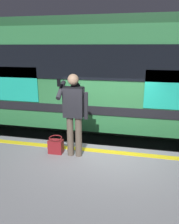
# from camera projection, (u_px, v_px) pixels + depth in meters

# --- Properties ---
(ground_plane) EXTENTS (25.17, 25.17, 0.00)m
(ground_plane) POSITION_uv_depth(u_px,v_px,m) (102.00, 183.00, 5.41)
(ground_plane) COLOR #3D3D3F
(safety_line) EXTENTS (15.35, 0.16, 0.01)m
(safety_line) POSITION_uv_depth(u_px,v_px,m) (101.00, 151.00, 4.83)
(safety_line) COLOR yellow
(safety_line) RESTS_ON platform
(track_rail_near) EXTENTS (20.37, 0.08, 0.16)m
(track_rail_near) POSITION_uv_depth(u_px,v_px,m) (110.00, 150.00, 6.95)
(track_rail_near) COLOR slate
(track_rail_near) RESTS_ON ground
(track_rail_far) EXTENTS (20.37, 0.08, 0.16)m
(track_rail_far) POSITION_uv_depth(u_px,v_px,m) (115.00, 133.00, 8.30)
(track_rail_far) COLOR slate
(track_rail_far) RESTS_ON ground
(train_carriage) EXTENTS (12.54, 2.86, 3.89)m
(train_carriage) POSITION_uv_depth(u_px,v_px,m) (98.00, 72.00, 7.03)
(train_carriage) COLOR #2D723F
(train_carriage) RESTS_ON ground
(passenger) EXTENTS (0.57, 0.55, 1.74)m
(passenger) POSITION_uv_depth(u_px,v_px,m) (74.00, 109.00, 4.36)
(passenger) COLOR brown
(passenger) RESTS_ON platform
(handbag) EXTENTS (0.31, 0.28, 0.37)m
(handbag) POSITION_uv_depth(u_px,v_px,m) (56.00, 146.00, 4.71)
(handbag) COLOR maroon
(handbag) RESTS_ON platform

